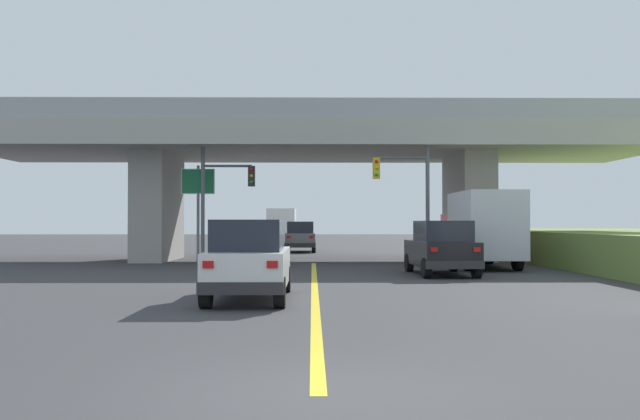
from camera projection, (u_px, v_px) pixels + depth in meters
ground at (314, 260)px, 36.17m from camera, size 160.00×160.00×0.00m
overpass_bridge at (314, 155)px, 36.27m from camera, size 34.61×9.73×7.63m
lane_divider_stripe at (315, 288)px, 20.56m from camera, size 0.20×25.56×0.01m
suv_lead at (250, 260)px, 17.53m from camera, size 1.94×4.83×2.02m
suv_crossing at (441, 248)px, 25.87m from camera, size 2.21×4.57×2.02m
box_truck at (482, 229)px, 30.03m from camera, size 2.33×6.70×3.25m
sedan_oncoming at (301, 237)px, 46.36m from camera, size 2.00×4.65×2.02m
traffic_signal_nearside at (409, 189)px, 31.75m from camera, size 2.60×0.36×5.46m
traffic_signal_farside at (220, 192)px, 32.59m from camera, size 2.53×0.36×5.48m
highway_sign at (198, 191)px, 33.75m from camera, size 1.62×0.17×4.73m
semi_truck_distant at (282, 226)px, 60.00m from camera, size 2.33×7.50×3.11m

